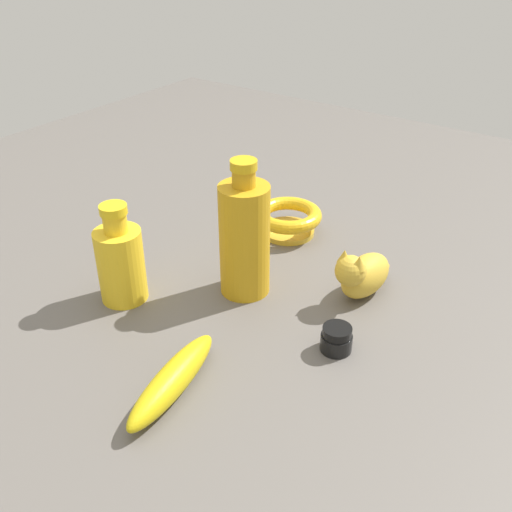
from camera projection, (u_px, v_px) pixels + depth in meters
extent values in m
plane|color=#5B5651|center=(256.00, 301.00, 0.93)|extent=(2.00, 2.00, 0.00)
ellipsoid|color=gold|center=(173.00, 380.00, 0.75)|extent=(0.07, 0.20, 0.04)
cylinder|color=yellow|center=(121.00, 265.00, 0.91)|extent=(0.07, 0.07, 0.12)
cylinder|color=yellow|center=(115.00, 223.00, 0.87)|extent=(0.04, 0.04, 0.03)
cylinder|color=yellow|center=(113.00, 209.00, 0.86)|extent=(0.04, 0.04, 0.01)
cylinder|color=gold|center=(288.00, 231.00, 1.12)|extent=(0.10, 0.10, 0.01)
torus|color=gold|center=(288.00, 215.00, 1.11)|extent=(0.13, 0.13, 0.03)
cylinder|color=#C89116|center=(244.00, 240.00, 0.91)|extent=(0.08, 0.08, 0.19)
cylinder|color=#C89116|center=(244.00, 178.00, 0.86)|extent=(0.04, 0.04, 0.03)
cylinder|color=gold|center=(244.00, 165.00, 0.85)|extent=(0.04, 0.04, 0.01)
ellipsoid|color=gold|center=(365.00, 275.00, 0.94)|extent=(0.07, 0.11, 0.07)
sphere|color=gold|center=(351.00, 271.00, 0.89)|extent=(0.05, 0.05, 0.05)
cone|color=gold|center=(359.00, 262.00, 0.87)|extent=(0.02, 0.02, 0.02)
cone|color=gold|center=(344.00, 256.00, 0.89)|extent=(0.02, 0.02, 0.02)
ellipsoid|color=gold|center=(381.00, 270.00, 0.97)|extent=(0.02, 0.05, 0.02)
cylinder|color=black|center=(336.00, 342.00, 0.83)|extent=(0.05, 0.05, 0.03)
cylinder|color=gold|center=(337.00, 337.00, 0.82)|extent=(0.04, 0.04, 0.00)
cylinder|color=black|center=(337.00, 332.00, 0.82)|extent=(0.04, 0.04, 0.01)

